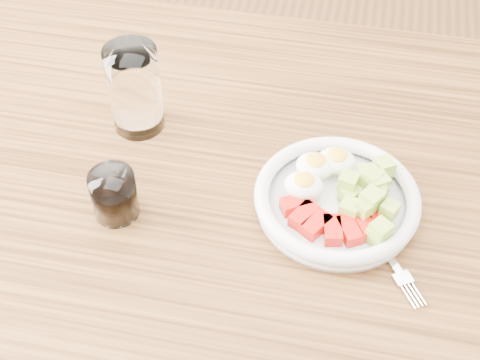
% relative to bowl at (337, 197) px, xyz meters
% --- Properties ---
extents(dining_table, '(1.50, 0.90, 0.77)m').
position_rel_bowl_xyz_m(dining_table, '(-0.12, -0.01, -0.12)').
color(dining_table, brown).
rests_on(dining_table, ground).
extents(bowl, '(0.23, 0.23, 0.06)m').
position_rel_bowl_xyz_m(bowl, '(0.00, 0.00, 0.00)').
color(bowl, white).
rests_on(bowl, dining_table).
extents(fork, '(0.12, 0.18, 0.01)m').
position_rel_bowl_xyz_m(fork, '(0.05, -0.03, -0.02)').
color(fork, black).
rests_on(fork, dining_table).
extents(water_glass, '(0.08, 0.08, 0.14)m').
position_rel_bowl_xyz_m(water_glass, '(-0.31, 0.11, 0.05)').
color(water_glass, white).
rests_on(water_glass, dining_table).
extents(coffee_glass, '(0.06, 0.06, 0.07)m').
position_rel_bowl_xyz_m(coffee_glass, '(-0.29, -0.07, 0.01)').
color(coffee_glass, white).
rests_on(coffee_glass, dining_table).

